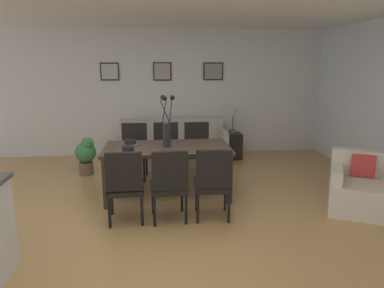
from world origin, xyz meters
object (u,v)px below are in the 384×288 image
at_px(dining_chair_far_right, 166,147).
at_px(bowl_near_left, 128,148).
at_px(dining_chair_mid_left, 213,180).
at_px(sofa, 173,147).
at_px(armchair, 362,189).
at_px(framed_picture_right, 213,71).
at_px(dining_chair_mid_right, 197,147).
at_px(table_lamp, 233,115).
at_px(bowl_near_right, 130,141).
at_px(framed_picture_center, 162,71).
at_px(dining_chair_near_right, 134,148).
at_px(dining_chair_near_left, 125,183).
at_px(potted_plant, 86,154).
at_px(dining_chair_far_left, 169,182).
at_px(centerpiece_vase, 167,127).
at_px(framed_picture_left, 110,72).
at_px(dining_table, 167,152).
at_px(side_table, 232,146).

bearing_deg(dining_chair_far_right, bowl_near_left, -116.54).
distance_m(dining_chair_mid_left, sofa, 2.82).
relative_size(armchair, framed_picture_right, 2.58).
bearing_deg(dining_chair_mid_right, table_lamp, 51.03).
relative_size(bowl_near_right, table_lamp, 0.33).
bearing_deg(framed_picture_center, dining_chair_near_right, -108.62).
bearing_deg(dining_chair_near_left, potted_plant, 112.65).
distance_m(dining_chair_far_right, dining_chair_mid_left, 1.86).
bearing_deg(dining_chair_far_left, dining_chair_far_right, 89.25).
distance_m(dining_chair_near_left, dining_chair_mid_left, 1.06).
bearing_deg(dining_chair_near_left, framed_picture_right, 64.44).
xyz_separation_m(dining_chair_far_left, armchair, (2.55, 0.11, -0.23)).
height_order(centerpiece_vase, framed_picture_left, framed_picture_left).
bearing_deg(dining_chair_far_left, bowl_near_left, 127.90).
bearing_deg(dining_table, bowl_near_right, 158.47).
xyz_separation_m(dining_chair_mid_left, framed_picture_right, (0.53, 3.35, 1.23)).
height_order(dining_chair_near_left, dining_chair_far_right, same).
relative_size(dining_chair_near_left, bowl_near_right, 5.41).
height_order(framed_picture_left, framed_picture_right, framed_picture_right).
xyz_separation_m(centerpiece_vase, framed_picture_center, (-0.00, 2.46, 0.72)).
bearing_deg(dining_chair_mid_right, dining_chair_far_left, -107.22).
height_order(dining_chair_near_left, dining_chair_mid_left, same).
bearing_deg(side_table, armchair, -66.84).
bearing_deg(framed_picture_left, dining_chair_mid_left, -64.60).
height_order(dining_chair_near_left, framed_picture_right, framed_picture_right).
bearing_deg(bowl_near_right, dining_chair_near_right, 89.16).
relative_size(bowl_near_right, framed_picture_center, 0.46).
height_order(dining_chair_mid_right, framed_picture_center, framed_picture_center).
relative_size(dining_chair_far_right, sofa, 0.44).
relative_size(centerpiece_vase, armchair, 0.68).
relative_size(dining_chair_far_left, framed_picture_center, 2.47).
xyz_separation_m(sofa, armchair, (2.37, -2.69, 0.01)).
bearing_deg(armchair, dining_chair_mid_right, 140.16).
relative_size(dining_table, table_lamp, 3.53).
distance_m(dining_chair_mid_left, centerpiece_vase, 1.15).
distance_m(dining_chair_far_right, bowl_near_left, 1.27).
xyz_separation_m(dining_table, framed_picture_left, (-1.06, 2.46, 1.08)).
height_order(dining_chair_near_left, side_table, dining_chair_near_left).
distance_m(dining_chair_far_right, dining_chair_mid_right, 0.53).
distance_m(sofa, potted_plant, 1.73).
xyz_separation_m(dining_chair_mid_right, sofa, (-0.37, 1.02, -0.23)).
bearing_deg(bowl_near_right, sofa, 67.27).
xyz_separation_m(dining_chair_far_right, armchair, (2.53, -1.69, -0.23)).
bearing_deg(dining_chair_mid_right, bowl_near_right, -148.30).
distance_m(sofa, side_table, 1.22).
relative_size(centerpiece_vase, framed_picture_left, 1.97).
height_order(dining_chair_mid_right, framed_picture_right, framed_picture_right).
xyz_separation_m(dining_chair_far_left, dining_chair_far_right, (0.02, 1.79, 0.00)).
bearing_deg(armchair, framed_picture_left, 137.97).
height_order(dining_chair_far_right, framed_picture_left, framed_picture_left).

